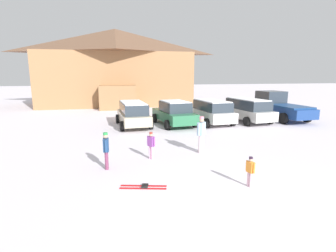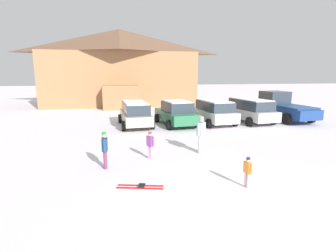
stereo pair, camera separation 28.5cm
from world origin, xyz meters
The scene contains 12 objects.
ground centered at (0.00, 0.00, 0.00)m, with size 160.00×160.00×0.00m, color silver.
ski_lodge centered at (-2.97, 26.20, 4.34)m, with size 17.17×10.45×8.55m.
parked_beige_suv centered at (-2.30, 12.22, 0.90)m, with size 2.29×4.68×1.67m.
parked_green_coupe centered at (0.53, 12.03, 0.86)m, with size 2.61×4.69×1.71m.
parked_white_suv centered at (3.27, 11.91, 0.91)m, with size 2.46×4.29×1.70m.
parked_silver_wagon centered at (6.14, 12.10, 0.93)m, with size 2.57×4.84×1.74m.
pickup_truck centered at (9.20, 12.82, 0.99)m, with size 2.63×5.92×2.15m.
skier_teen_in_navy_coat centered at (-4.01, 4.16, 0.79)m, with size 0.21×0.52×1.41m.
skier_child_in_orange_jacket centered at (0.44, 1.54, 0.56)m, with size 0.20×0.36×0.99m.
skier_adult_in_blue_parka centered at (0.17, 5.39, 0.94)m, with size 0.48×0.47×1.67m.
skier_child_in_purple_jacket centered at (-2.19, 4.94, 0.66)m, with size 0.30×0.36×1.16m.
pair_of_skis centered at (-2.86, 2.20, 0.02)m, with size 1.50×0.65×0.08m.
Camera 1 is at (-3.77, -5.53, 3.53)m, focal length 28.00 mm.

